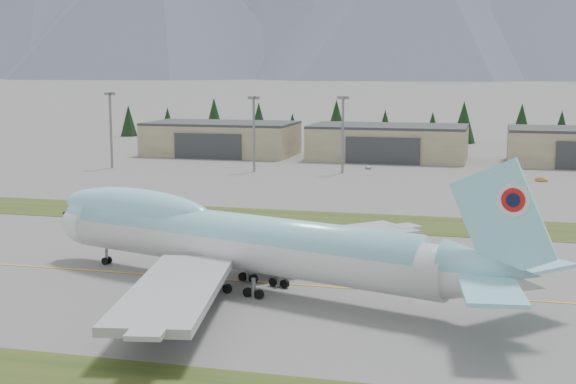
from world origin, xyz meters
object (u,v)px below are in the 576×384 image
(boeing_747_freighter, at_px, (240,240))
(hangar_left, at_px, (221,138))
(hangar_center, at_px, (388,142))
(service_vehicle_b, at_px, (541,181))
(service_vehicle_a, at_px, (368,169))

(boeing_747_freighter, distance_m, hangar_left, 162.85)
(boeing_747_freighter, xyz_separation_m, hangar_center, (-0.57, 153.08, -0.91))
(hangar_left, relative_size, service_vehicle_b, 14.86)
(service_vehicle_a, bearing_deg, boeing_747_freighter, -109.32)
(service_vehicle_b, bearing_deg, service_vehicle_a, 90.56)
(boeing_747_freighter, height_order, service_vehicle_a, boeing_747_freighter)
(service_vehicle_a, distance_m, service_vehicle_b, 48.44)
(hangar_center, bearing_deg, boeing_747_freighter, -89.79)
(hangar_left, height_order, service_vehicle_b, hangar_left)
(service_vehicle_b, bearing_deg, hangar_left, 85.95)
(boeing_747_freighter, xyz_separation_m, service_vehicle_a, (-2.95, 127.76, -6.30))
(boeing_747_freighter, height_order, service_vehicle_b, boeing_747_freighter)
(boeing_747_freighter, distance_m, service_vehicle_b, 121.54)
(hangar_left, distance_m, service_vehicle_a, 58.64)
(hangar_left, xyz_separation_m, service_vehicle_b, (98.88, -39.68, -5.39))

